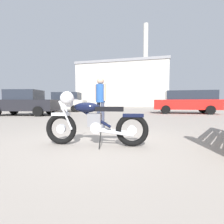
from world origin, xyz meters
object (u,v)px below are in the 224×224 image
object	(u,v)px
silver_sedan_mid	(187,101)
bystander	(101,97)
red_hatchback_near	(25,103)
vintage_motorcycle	(93,121)
dark_sedan_left	(65,102)

from	to	relation	value
silver_sedan_mid	bystander	bearing A→B (deg)	63.62
silver_sedan_mid	red_hatchback_near	distance (m)	11.70
vintage_motorcycle	dark_sedan_left	xyz separation A→B (m)	(-5.96, 11.70, 0.43)
bystander	silver_sedan_mid	size ratio (longest dim) A/B	0.35
bystander	silver_sedan_mid	distance (m)	9.67
bystander	dark_sedan_left	xyz separation A→B (m)	(-5.62, 9.55, -0.10)
vintage_motorcycle	silver_sedan_mid	bearing A→B (deg)	-115.91
bystander	red_hatchback_near	xyz separation A→B (m)	(-6.24, 4.72, -0.18)
vintage_motorcycle	dark_sedan_left	distance (m)	13.14
vintage_motorcycle	bystander	xyz separation A→B (m)	(-0.34, 2.15, 0.53)
silver_sedan_mid	vintage_motorcycle	bearing A→B (deg)	70.53
bystander	vintage_motorcycle	bearing A→B (deg)	-140.82
bystander	dark_sedan_left	bearing A→B (deg)	60.71
vintage_motorcycle	bystander	world-z (taller)	bystander
vintage_motorcycle	dark_sedan_left	world-z (taller)	dark_sedan_left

